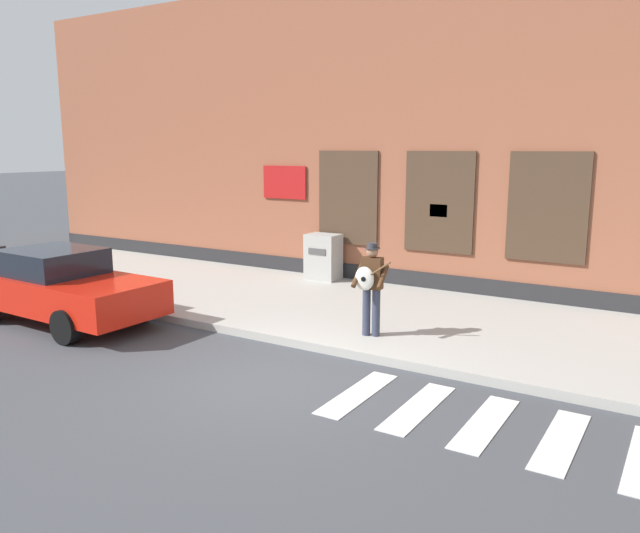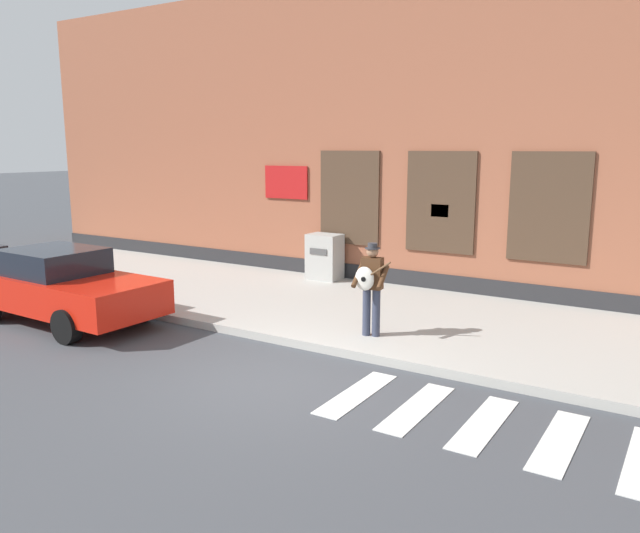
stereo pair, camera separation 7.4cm
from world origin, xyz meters
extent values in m
plane|color=#424449|center=(0.00, 0.00, 0.00)|extent=(160.00, 160.00, 0.00)
cube|color=#ADAAA3|center=(0.00, 4.15, 0.08)|extent=(28.00, 5.27, 0.16)
cube|color=#99563D|center=(0.00, 8.79, 3.91)|extent=(28.00, 4.00, 7.81)
cube|color=#28282B|center=(0.00, 6.77, 0.28)|extent=(28.00, 0.04, 0.55)
cube|color=#473323|center=(-2.50, 6.76, 2.30)|extent=(1.72, 0.06, 2.42)
cube|color=black|center=(-2.50, 6.75, 2.30)|extent=(1.60, 0.03, 2.30)
cube|color=#473323|center=(0.00, 6.76, 2.30)|extent=(1.72, 0.06, 2.42)
cube|color=black|center=(0.00, 6.75, 2.30)|extent=(1.60, 0.03, 2.30)
cube|color=#473323|center=(2.50, 6.76, 2.30)|extent=(1.72, 0.06, 2.42)
cube|color=black|center=(2.50, 6.75, 2.30)|extent=(1.60, 0.03, 2.30)
cube|color=red|center=(-4.51, 6.75, 2.65)|extent=(1.40, 0.04, 0.90)
cube|color=yellow|center=(0.00, 6.74, 2.10)|extent=(0.44, 0.02, 0.30)
cube|color=silver|center=(1.32, 0.22, 0.01)|extent=(0.42, 1.90, 0.01)
cube|color=silver|center=(2.28, 0.22, 0.01)|extent=(0.42, 1.90, 0.01)
cube|color=silver|center=(3.23, 0.22, 0.01)|extent=(0.42, 1.90, 0.01)
cube|color=silver|center=(4.19, 0.22, 0.01)|extent=(0.42, 1.90, 0.01)
cube|color=red|center=(-5.74, 0.41, 0.67)|extent=(4.65, 1.96, 0.68)
cube|color=black|center=(-5.99, 0.41, 1.27)|extent=(1.88, 1.63, 0.52)
cube|color=black|center=(-7.99, 0.46, 1.05)|extent=(0.14, 1.69, 0.08)
cube|color=silver|center=(-3.46, 0.92, 0.74)|extent=(0.07, 0.24, 0.12)
cube|color=red|center=(-7.98, 1.04, 0.74)|extent=(0.07, 0.24, 0.12)
cube|color=silver|center=(-3.49, -0.22, 0.74)|extent=(0.07, 0.24, 0.12)
cylinder|color=black|center=(-4.38, 1.25, 0.33)|extent=(0.67, 0.26, 0.66)
cylinder|color=black|center=(-4.43, -0.50, 0.33)|extent=(0.67, 0.26, 0.66)
cylinder|color=black|center=(-7.05, 1.32, 0.33)|extent=(0.67, 0.26, 0.66)
cylinder|color=#33384C|center=(0.47, 2.51, 0.60)|extent=(0.15, 0.15, 0.89)
cylinder|color=#33384C|center=(0.29, 2.46, 0.60)|extent=(0.15, 0.15, 0.89)
cube|color=#4C2D19|center=(0.38, 2.50, 1.34)|extent=(0.41, 0.27, 0.58)
sphere|color=#9E7051|center=(0.38, 2.50, 1.74)|extent=(0.22, 0.22, 0.22)
cylinder|color=#333338|center=(0.38, 2.50, 1.80)|extent=(0.27, 0.28, 0.02)
cylinder|color=#333338|center=(0.38, 2.50, 1.85)|extent=(0.18, 0.18, 0.09)
cylinder|color=#4C2D19|center=(0.63, 2.43, 1.30)|extent=(0.16, 0.52, 0.39)
cylinder|color=#4C2D19|center=(0.15, 2.36, 1.30)|extent=(0.16, 0.52, 0.39)
ellipsoid|color=silver|center=(0.32, 2.31, 1.26)|extent=(0.37, 0.17, 0.44)
cylinder|color=black|center=(0.33, 2.25, 1.26)|extent=(0.09, 0.02, 0.09)
cylinder|color=brown|center=(0.58, 2.32, 1.44)|extent=(0.47, 0.10, 0.34)
cube|color=#ADADA8|center=(-3.00, 6.34, 0.76)|extent=(0.86, 0.62, 1.20)
cube|color=#4C4C4C|center=(-3.00, 6.02, 0.94)|extent=(0.51, 0.02, 0.16)
camera|label=1|loc=(5.41, -7.50, 3.59)|focal=35.00mm
camera|label=2|loc=(5.47, -7.46, 3.59)|focal=35.00mm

